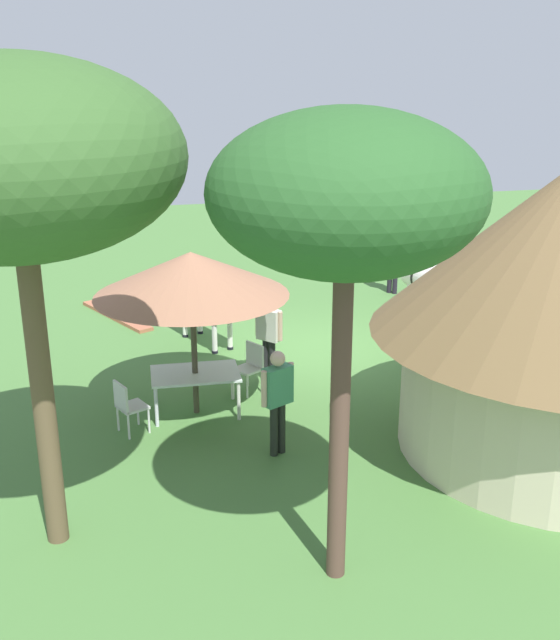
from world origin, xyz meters
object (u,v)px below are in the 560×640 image
at_px(patio_dining_table, 195,377).
at_px(zebra_by_umbrella, 433,280).
at_px(patio_chair_near_hut, 127,404).
at_px(standing_watcher, 394,254).
at_px(guest_behind_table, 269,331).
at_px(striped_lounge_chair, 444,342).
at_px(acacia_tree_left_background, 346,196).
at_px(zebra_nearest_camera, 207,297).
at_px(acacia_tree_right_background, 16,160).
at_px(shade_umbrella, 191,274).
at_px(patio_chair_east_end, 251,364).
at_px(guest_beside_umbrella, 278,393).

relative_size(patio_dining_table, zebra_by_umbrella, 0.72).
xyz_separation_m(patio_chair_near_hut, standing_watcher, (-7.15, -6.39, 0.54)).
relative_size(guest_behind_table, standing_watcher, 0.94).
height_order(striped_lounge_chair, acacia_tree_left_background, acacia_tree_left_background).
height_order(standing_watcher, striped_lounge_chair, standing_watcher).
relative_size(zebra_nearest_camera, zebra_by_umbrella, 1.02).
xyz_separation_m(patio_dining_table, patio_chair_near_hut, (1.17, 0.51, -0.14)).
bearing_deg(striped_lounge_chair, patio_dining_table, -69.83).
xyz_separation_m(guest_behind_table, acacia_tree_right_background, (3.72, 4.22, 3.71)).
distance_m(shade_umbrella, acacia_tree_left_background, 5.18).
bearing_deg(zebra_by_umbrella, guest_behind_table, 16.56).
distance_m(patio_chair_east_end, guest_beside_umbrella, 2.45).
distance_m(patio_chair_near_hut, striped_lounge_chair, 6.84).
distance_m(shade_umbrella, patio_chair_east_end, 2.33).
xyz_separation_m(patio_chair_east_end, guest_beside_umbrella, (0.09, 2.40, 0.49)).
relative_size(patio_chair_near_hut, guest_beside_umbrella, 0.53).
distance_m(patio_dining_table, zebra_by_umbrella, 6.88).
bearing_deg(standing_watcher, patio_chair_east_end, 96.14).
distance_m(guest_beside_umbrella, guest_behind_table, 2.82).
distance_m(shade_umbrella, zebra_by_umbrella, 7.02).
height_order(patio_chair_near_hut, guest_beside_umbrella, guest_beside_umbrella).
xyz_separation_m(patio_chair_east_end, guest_behind_table, (-0.43, -0.37, 0.48)).
relative_size(shade_umbrella, acacia_tree_right_background, 0.55).
height_order(patio_dining_table, acacia_tree_left_background, acacia_tree_left_background).
bearing_deg(patio_dining_table, shade_umbrella, -135.00).
bearing_deg(patio_dining_table, acacia_tree_right_background, 55.47).
bearing_deg(acacia_tree_left_background, zebra_by_umbrella, -121.36).
distance_m(guest_beside_umbrella, standing_watcher, 9.10).
height_order(standing_watcher, zebra_nearest_camera, standing_watcher).
height_order(patio_chair_east_end, patio_chair_near_hut, same).
distance_m(guest_behind_table, acacia_tree_left_background, 6.69).
height_order(guest_beside_umbrella, guest_behind_table, guest_beside_umbrella).
bearing_deg(acacia_tree_left_background, acacia_tree_right_background, -25.10).
distance_m(striped_lounge_chair, zebra_nearest_camera, 5.03).
height_order(guest_beside_umbrella, zebra_nearest_camera, guest_beside_umbrella).
height_order(patio_dining_table, acacia_tree_right_background, acacia_tree_right_background).
relative_size(patio_chair_east_end, zebra_nearest_camera, 0.42).
bearing_deg(patio_dining_table, acacia_tree_left_background, 101.90).
distance_m(striped_lounge_chair, acacia_tree_right_background, 9.95).
xyz_separation_m(patio_dining_table, acacia_tree_right_background, (2.20, 3.20, 4.05)).
relative_size(guest_behind_table, striped_lounge_chair, 1.98).
xyz_separation_m(guest_behind_table, standing_watcher, (-4.46, -4.85, 0.06)).
distance_m(patio_dining_table, guest_beside_umbrella, 2.05).
xyz_separation_m(shade_umbrella, zebra_by_umbrella, (-5.94, -3.44, -1.45)).
relative_size(patio_chair_east_end, striped_lounge_chair, 1.07).
bearing_deg(zebra_nearest_camera, guest_beside_umbrella, 70.71).
height_order(shade_umbrella, patio_chair_near_hut, shade_umbrella).
height_order(shade_umbrella, patio_chair_east_end, shade_umbrella).
height_order(guest_beside_umbrella, standing_watcher, standing_watcher).
distance_m(shade_umbrella, standing_watcher, 8.50).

